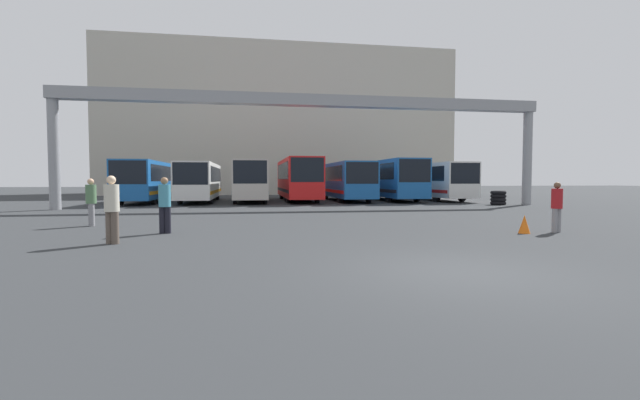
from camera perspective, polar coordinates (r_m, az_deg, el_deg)
The scene contains 16 objects.
ground_plane at distance 8.53m, azimuth 18.15°, elevation -9.16°, with size 200.00×200.00×0.00m, color #2D3033.
building_backdrop at distance 54.96m, azimuth -5.32°, elevation 9.95°, with size 40.99×12.00×17.26m.
overhead_gantry at distance 27.21m, azimuth -1.08°, elevation 11.60°, with size 30.38×0.80×7.01m.
bus_slot_0 at distance 34.60m, azimuth -22.13°, elevation 2.59°, with size 2.50×10.02×3.05m.
bus_slot_1 at distance 34.66m, azimuth -15.67°, elevation 2.60°, with size 2.45×11.43×2.95m.
bus_slot_2 at distance 33.77m, azimuth -9.30°, elevation 2.82°, with size 2.46×10.07×3.11m.
bus_slot_3 at distance 35.03m, azimuth -3.01°, elevation 3.04°, with size 2.50×12.16×3.33m.
bus_slot_4 at distance 34.86m, azimuth 3.43°, elevation 2.79°, with size 2.55×10.52×3.05m.
bus_slot_5 at distance 36.06m, azimuth 9.33°, elevation 2.96°, with size 2.57×10.85×3.28m.
bus_slot_6 at distance 37.72m, azimuth 14.73°, elevation 2.69°, with size 2.48×11.40×3.04m.
pedestrian_far_center at distance 14.64m, azimuth -19.99°, elevation -0.46°, with size 0.38×0.38×1.81m.
pedestrian_near_center at distance 18.05m, azimuth -28.21°, elevation -0.10°, with size 0.37×0.37×1.77m.
pedestrian_near_right at distance 12.79m, azimuth -26.01°, elevation -0.94°, with size 0.38×0.38×1.84m.
pedestrian_mid_left at distance 16.03m, azimuth 29.03°, elevation -0.67°, with size 0.34×0.34×1.65m.
traffic_cone at distance 15.31m, azimuth 25.59°, elevation -2.93°, with size 0.36×0.36×0.59m.
tire_stack at distance 31.73m, azimuth 22.68°, elevation 0.27°, with size 1.04×1.04×0.96m.
Camera 1 is at (-3.88, -7.39, 1.74)m, focal length 24.00 mm.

